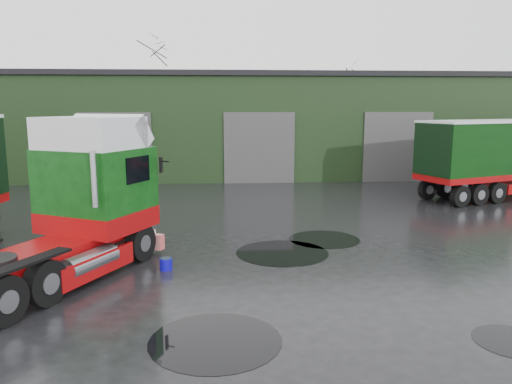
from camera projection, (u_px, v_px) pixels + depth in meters
The scene contains 10 objects.
ground at pixel (229, 256), 14.66m from camera, with size 100.00×100.00×0.00m, color black.
warehouse at pixel (252, 124), 33.92m from camera, with size 32.40×12.40×6.30m.
hero_tractor at pixel (45, 201), 12.20m from camera, with size 2.81×6.63×4.12m, color #0C400F, non-canonical shape.
wash_bucket at pixel (166, 264), 13.42m from camera, with size 0.34×0.34×0.32m, color #0C07A4.
tree_back_a at pixel (152, 101), 42.90m from camera, with size 4.40×4.40×9.50m, color black, non-canonical shape.
tree_back_b at pixel (335, 113), 44.21m from camera, with size 4.40×4.40×7.50m, color black, non-canonical shape.
puddle_0 at pixel (215, 341), 9.37m from camera, with size 2.53×2.53×0.01m, color black.
puddle_1 at pixel (324, 239), 16.48m from camera, with size 2.34×2.34×0.01m, color black.
puddle_3 at pixel (512, 341), 9.36m from camera, with size 1.44×1.44×0.01m, color black.
puddle_4 at pixel (282, 253), 14.99m from camera, with size 2.79×2.79×0.01m, color black.
Camera 1 is at (-0.22, -14.14, 4.37)m, focal length 35.00 mm.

